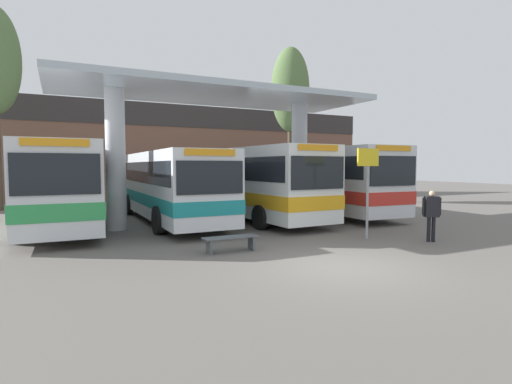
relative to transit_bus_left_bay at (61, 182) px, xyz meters
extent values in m
plane|color=#605B56|center=(6.17, -10.52, -1.86)|extent=(100.00, 100.00, 0.00)
cube|color=brown|center=(6.17, 13.22, 1.85)|extent=(40.00, 0.50, 7.42)
cube|color=#332D2D|center=(6.17, 13.22, 4.67)|extent=(40.00, 0.58, 1.78)
cylinder|color=silver|center=(1.95, -2.04, 0.90)|extent=(0.75, 0.75, 5.51)
cylinder|color=silver|center=(10.40, -2.04, 0.90)|extent=(0.75, 0.75, 5.51)
cube|color=#A8B7C1|center=(6.17, -2.04, 3.77)|extent=(13.45, 5.05, 0.24)
cube|color=silver|center=(0.00, 0.01, -0.03)|extent=(2.80, 11.31, 3.01)
cube|color=black|center=(0.00, 0.01, 0.55)|extent=(2.83, 10.86, 0.96)
cube|color=#2D934C|center=(0.00, 0.01, -0.70)|extent=(2.84, 11.35, 0.54)
cube|color=black|center=(-0.12, -5.65, 0.43)|extent=(2.36, 0.11, 1.20)
cube|color=orange|center=(-0.12, -5.65, 1.34)|extent=(1.80, 0.09, 0.22)
cylinder|color=black|center=(-1.36, -3.45, -1.35)|extent=(0.30, 1.01, 1.00)
cylinder|color=black|center=(1.21, -3.51, -1.35)|extent=(0.30, 1.01, 1.00)
cylinder|color=black|center=(-1.22, 3.13, -1.35)|extent=(0.30, 1.01, 1.00)
cylinder|color=black|center=(1.35, 3.08, -1.35)|extent=(0.30, 1.01, 1.00)
cube|color=silver|center=(4.40, -0.25, -0.13)|extent=(2.52, 11.54, 2.76)
cube|color=black|center=(4.40, -0.25, 0.39)|extent=(2.56, 11.08, 0.88)
cube|color=teal|center=(4.40, -0.25, -0.75)|extent=(2.56, 11.58, 0.50)
cube|color=black|center=(4.41, -6.05, 0.28)|extent=(2.29, 0.06, 1.11)
cube|color=orange|center=(4.41, -6.05, 1.11)|extent=(1.74, 0.05, 0.22)
cylinder|color=black|center=(3.16, -3.83, -1.33)|extent=(0.28, 1.06, 1.05)
cylinder|color=black|center=(5.65, -3.82, -1.33)|extent=(0.28, 1.06, 1.05)
cylinder|color=black|center=(3.15, 2.92, -1.33)|extent=(0.28, 1.06, 1.05)
cylinder|color=black|center=(5.64, 2.92, -1.33)|extent=(0.28, 1.06, 1.05)
cube|color=white|center=(8.17, -1.17, -0.03)|extent=(2.98, 10.65, 3.01)
cube|color=black|center=(8.17, -1.17, 0.54)|extent=(3.00, 10.23, 0.96)
cube|color=orange|center=(8.17, -1.17, -0.71)|extent=(3.02, 10.69, 0.54)
cube|color=black|center=(8.39, -6.47, 0.42)|extent=(2.34, 0.16, 1.20)
cube|color=orange|center=(8.39, -6.47, 1.33)|extent=(1.78, 0.12, 0.22)
cylinder|color=black|center=(7.04, -4.49, -1.37)|extent=(0.32, 0.99, 0.98)
cylinder|color=black|center=(9.58, -4.38, -1.37)|extent=(0.32, 0.99, 0.98)
cylinder|color=black|center=(6.78, 1.68, -1.37)|extent=(0.32, 0.99, 0.98)
cylinder|color=black|center=(9.32, 1.78, -1.37)|extent=(0.32, 0.99, 0.98)
cube|color=silver|center=(12.49, -0.26, 0.00)|extent=(3.09, 12.12, 3.06)
cube|color=black|center=(12.49, -0.26, 0.58)|extent=(3.11, 11.65, 0.98)
cube|color=red|center=(12.49, -0.26, -0.68)|extent=(3.13, 12.17, 0.55)
cube|color=black|center=(12.24, -6.30, 0.46)|extent=(2.38, 0.16, 1.22)
cube|color=orange|center=(12.24, -6.30, 1.39)|extent=(1.81, 0.13, 0.22)
cylinder|color=black|center=(11.04, -3.93, -1.35)|extent=(0.32, 1.03, 1.02)
cylinder|color=black|center=(13.62, -4.04, -1.35)|extent=(0.32, 1.03, 1.02)
cylinder|color=black|center=(11.34, 3.10, -1.35)|extent=(0.32, 1.03, 1.02)
cylinder|color=black|center=(13.92, 2.99, -1.35)|extent=(0.32, 1.03, 1.02)
cube|color=#4C5156|center=(4.40, -7.77, -1.42)|extent=(1.68, 0.44, 0.04)
cube|color=#4C5156|center=(3.73, -7.77, -1.65)|extent=(0.07, 0.37, 0.42)
cube|color=#4C5156|center=(5.07, -7.77, -1.65)|extent=(0.07, 0.37, 0.42)
cylinder|color=gray|center=(9.40, -7.94, -0.60)|extent=(0.09, 0.09, 2.51)
cube|color=gold|center=(9.40, -7.94, 0.96)|extent=(0.90, 0.06, 0.60)
cylinder|color=black|center=(10.91, -9.22, -1.44)|extent=(0.16, 0.16, 0.83)
cylinder|color=black|center=(11.05, -9.29, -1.44)|extent=(0.16, 0.16, 0.83)
cube|color=black|center=(10.98, -9.26, -0.69)|extent=(0.51, 0.42, 0.69)
sphere|color=tan|center=(10.98, -9.26, -0.25)|extent=(0.19, 0.19, 0.19)
cylinder|color=black|center=(10.74, -9.14, -0.68)|extent=(0.12, 0.12, 0.58)
cylinder|color=black|center=(11.22, -9.38, -0.68)|extent=(0.12, 0.12, 0.58)
cylinder|color=#473A2B|center=(14.76, 6.04, 1.28)|extent=(0.33, 0.33, 6.28)
ellipsoid|color=#516B3D|center=(14.76, 6.04, 6.05)|extent=(2.69, 2.69, 5.92)
cube|color=black|center=(14.97, 9.57, -1.03)|extent=(4.53, 2.05, 1.19)
cube|color=#1E2328|center=(14.97, 9.57, -0.06)|extent=(2.54, 1.76, 0.73)
cylinder|color=black|center=(16.27, 10.53, -1.53)|extent=(0.68, 0.27, 0.66)
cylinder|color=black|center=(16.40, 8.82, -1.53)|extent=(0.68, 0.27, 0.66)
cylinder|color=black|center=(13.54, 10.32, -1.53)|extent=(0.68, 0.27, 0.66)
cylinder|color=black|center=(13.67, 8.61, -1.53)|extent=(0.68, 0.27, 0.66)
camera|label=1|loc=(-0.06, -18.45, 0.66)|focal=28.00mm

